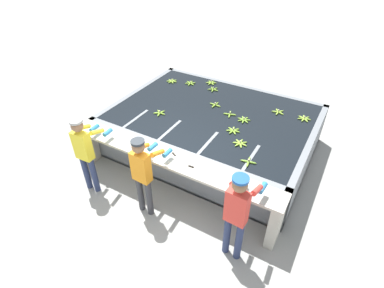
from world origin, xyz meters
TOP-DOWN VIEW (x-y plane):
  - ground_plane at (0.00, 0.00)m, footprint 80.00×80.00m
  - wash_tank at (0.00, 2.00)m, footprint 4.27×3.13m
  - work_ledge at (0.00, 0.22)m, footprint 4.27×0.45m
  - worker_0 at (-1.39, -0.34)m, footprint 0.43×0.72m
  - worker_1 at (-0.14, -0.27)m, footprint 0.43×0.72m
  - worker_2 at (1.56, -0.31)m, footprint 0.43×0.73m
  - banana_bunch_floating_0 at (-0.09, 2.29)m, footprint 0.28×0.28m
  - banana_bunch_floating_1 at (0.71, 2.03)m, footprint 0.28×0.28m
  - banana_bunch_floating_2 at (1.29, 0.81)m, footprint 0.28×0.28m
  - banana_bunch_floating_3 at (0.36, 2.08)m, footprint 0.28×0.28m
  - banana_bunch_floating_4 at (0.68, 1.56)m, footprint 0.28×0.28m
  - banana_bunch_floating_5 at (-0.47, 2.96)m, footprint 0.27×0.28m
  - banana_bunch_floating_6 at (0.96, 1.23)m, footprint 0.28×0.28m
  - banana_bunch_floating_7 at (-0.68, 3.26)m, footprint 0.27×0.28m
  - banana_bunch_floating_8 at (-1.60, 2.84)m, footprint 0.28×0.28m
  - banana_bunch_floating_9 at (-0.96, 1.38)m, footprint 0.27×0.28m
  - banana_bunch_floating_10 at (-1.13, 2.98)m, footprint 0.27×0.28m
  - banana_bunch_floating_11 at (1.78, 2.70)m, footprint 0.28×0.28m
  - banana_bunch_floating_12 at (1.23, 2.69)m, footprint 0.28×0.27m
  - knife_0 at (0.57, 0.22)m, footprint 0.35×0.04m
  - knife_1 at (0.13, 0.32)m, footprint 0.32×0.20m

SIDE VIEW (x-z plane):
  - ground_plane at x=0.00m, z-range 0.00..0.00m
  - wash_tank at x=0.00m, z-range -0.01..0.93m
  - work_ledge at x=0.00m, z-range 0.19..1.12m
  - knife_0 at x=0.57m, z-range 0.94..0.95m
  - knife_1 at x=0.13m, z-range 0.94..0.95m
  - worker_1 at x=-0.14m, z-range 0.16..1.74m
  - banana_bunch_floating_1 at x=0.71m, z-range 0.91..0.99m
  - banana_bunch_floating_4 at x=0.68m, z-range 0.91..0.99m
  - banana_bunch_floating_6 at x=0.96m, z-range 0.91..0.99m
  - banana_bunch_floating_8 at x=-1.60m, z-range 0.91..0.99m
  - banana_bunch_floating_11 at x=1.78m, z-range 0.91..0.99m
  - banana_bunch_floating_7 at x=-0.68m, z-range 0.91..0.99m
  - banana_bunch_floating_10 at x=-1.13m, z-range 0.91..0.99m
  - banana_bunch_floating_5 at x=-0.47m, z-range 0.91..0.99m
  - banana_bunch_floating_9 at x=-0.96m, z-range 0.91..0.99m
  - banana_bunch_floating_12 at x=1.23m, z-range 0.91..0.99m
  - banana_bunch_floating_0 at x=-0.09m, z-range 0.91..0.99m
  - banana_bunch_floating_2 at x=1.29m, z-range 0.91..0.99m
  - banana_bunch_floating_3 at x=0.36m, z-range 0.91..0.99m
  - worker_0 at x=-1.39m, z-range 0.16..1.75m
  - worker_2 at x=1.56m, z-range 0.17..1.81m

